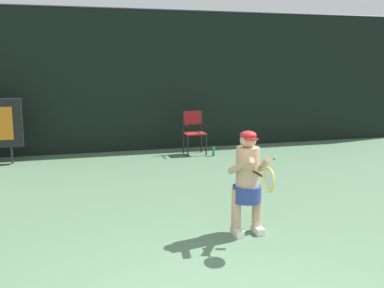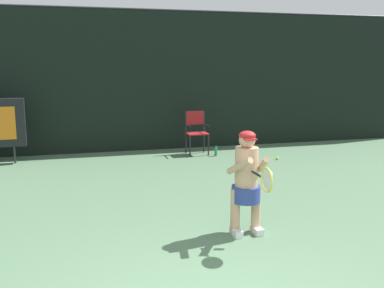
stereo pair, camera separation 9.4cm
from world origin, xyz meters
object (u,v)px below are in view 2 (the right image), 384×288
object	(u,v)px
tennis_ball_loose	(277,158)
water_bottle	(216,151)
tennis_player	(247,180)
tennis_racket	(266,179)
umpire_chair	(196,130)

from	to	relation	value
tennis_ball_loose	water_bottle	bearing A→B (deg)	148.28
tennis_player	tennis_racket	bearing A→B (deg)	-89.47
umpire_chair	water_bottle	bearing A→B (deg)	-44.90
tennis_racket	tennis_ball_loose	xyz separation A→B (m)	(2.53, 4.84, -0.87)
tennis_player	tennis_ball_loose	size ratio (longest dim) A/B	20.79
umpire_chair	water_bottle	size ratio (longest dim) A/B	4.08
water_bottle	tennis_racket	size ratio (longest dim) A/B	0.44
tennis_player	tennis_racket	xyz separation A→B (m)	(0.01, -0.59, 0.15)
water_bottle	tennis_player	distance (m)	5.24
water_bottle	tennis_racket	bearing A→B (deg)	-102.39
water_bottle	tennis_player	size ratio (longest dim) A/B	0.19
water_bottle	umpire_chair	bearing A→B (deg)	135.10
water_bottle	tennis_ball_loose	distance (m)	1.52
water_bottle	tennis_ball_loose	bearing A→B (deg)	-31.72
umpire_chair	tennis_player	distance (m)	5.51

